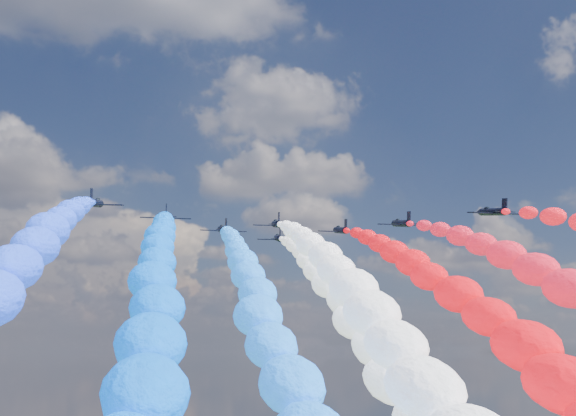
{
  "coord_description": "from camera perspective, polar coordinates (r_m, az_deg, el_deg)",
  "views": [
    {
      "loc": [
        -20.05,
        -124.3,
        72.93
      ],
      "look_at": [
        0.0,
        4.0,
        98.7
      ],
      "focal_mm": 45.48,
      "sensor_mm": 36.0,
      "label": 1
    }
  ],
  "objects": [
    {
      "name": "jet_0",
      "position": [
        122.17,
        -14.8,
        0.37
      ],
      "size": [
        9.55,
        12.67,
        4.68
      ],
      "primitive_type": null,
      "rotation": [
        0.18,
        0.0,
        -0.06
      ],
      "color": "black"
    },
    {
      "name": "trail_0",
      "position": [
        66.12,
        -20.3,
        -6.18
      ],
      "size": [
        6.26,
        105.29,
        41.99
      ],
      "primitive_type": null,
      "color": "#2149FF"
    },
    {
      "name": "jet_1",
      "position": [
        131.72,
        -9.54,
        -0.67
      ],
      "size": [
        9.2,
        12.42,
        4.68
      ],
      "primitive_type": null,
      "rotation": [
        0.18,
        0.0,
        0.03
      ],
      "color": "black"
    },
    {
      "name": "trail_1",
      "position": [
        75.24,
        -10.36,
        -7.22
      ],
      "size": [
        6.26,
        105.29,
        41.99
      ],
      "primitive_type": null,
      "color": "blue"
    },
    {
      "name": "jet_2",
      "position": [
        144.07,
        -5.1,
        -1.68
      ],
      "size": [
        9.66,
        12.75,
        4.68
      ],
      "primitive_type": null,
      "rotation": [
        0.18,
        0.0,
        0.07
      ],
      "color": "black"
    },
    {
      "name": "trail_2",
      "position": [
        87.94,
        -2.89,
        -7.94
      ],
      "size": [
        6.26,
        105.29,
        41.99
      ],
      "primitive_type": null,
      "color": "#1A71F4"
    },
    {
      "name": "jet_3",
      "position": [
        137.48,
        -0.9,
        -1.27
      ],
      "size": [
        9.39,
        12.56,
        4.68
      ],
      "primitive_type": null,
      "rotation": [
        0.18,
        0.0,
        -0.04
      ],
      "color": "black"
    },
    {
      "name": "trail_3",
      "position": [
        81.95,
        4.42,
        -7.68
      ],
      "size": [
        6.26,
        105.29,
        41.99
      ],
      "primitive_type": null,
      "color": "white"
    },
    {
      "name": "jet_4",
      "position": [
        154.55,
        -0.76,
        -2.38
      ],
      "size": [
        9.59,
        12.69,
        4.68
      ],
      "primitive_type": null,
      "rotation": [
        0.18,
        0.0,
        -0.06
      ],
      "color": "black"
    },
    {
      "name": "trail_4",
      "position": [
        99.19,
        3.71,
        -8.3
      ],
      "size": [
        6.26,
        105.29,
        41.99
      ],
      "primitive_type": null,
      "color": "white"
    },
    {
      "name": "jet_5",
      "position": [
        144.77,
        4.15,
        -1.74
      ],
      "size": [
        8.97,
        12.25,
        4.68
      ],
      "primitive_type": null,
      "rotation": [
        0.18,
        0.0,
        0.01
      ],
      "color": "black"
    },
    {
      "name": "trail_5",
      "position": [
        90.71,
        12.13,
        -7.81
      ],
      "size": [
        6.26,
        105.29,
        41.99
      ],
      "primitive_type": null,
      "color": "red"
    },
    {
      "name": "jet_6",
      "position": [
        138.38,
        8.86,
        -1.2
      ],
      "size": [
        9.11,
        12.35,
        4.68
      ],
      "primitive_type": null,
      "rotation": [
        0.18,
        0.0,
        0.02
      ],
      "color": "black"
    },
    {
      "name": "trail_6",
      "position": [
        86.25,
        20.33,
        -7.2
      ],
      "size": [
        6.26,
        105.29,
        41.99
      ],
      "primitive_type": null,
      "color": "red"
    },
    {
      "name": "jet_7",
      "position": [
        130.33,
        15.71,
        -0.29
      ],
      "size": [
        9.56,
        12.68,
        4.68
      ],
      "primitive_type": null,
      "rotation": [
        0.18,
        0.0,
        0.06
      ],
      "color": "black"
    }
  ]
}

